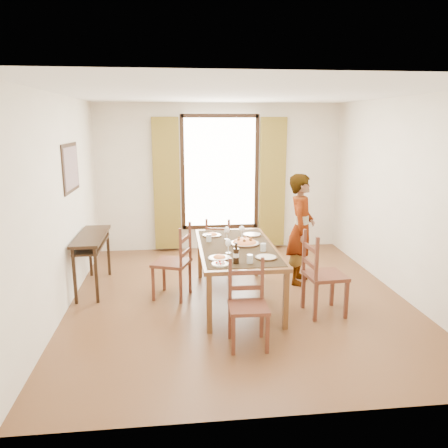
{
  "coord_description": "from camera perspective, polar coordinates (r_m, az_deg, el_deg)",
  "views": [
    {
      "loc": [
        -0.82,
        -5.55,
        2.35
      ],
      "look_at": [
        -0.18,
        0.21,
        1.0
      ],
      "focal_mm": 35.0,
      "sensor_mm": 36.0,
      "label": 1
    }
  ],
  "objects": [
    {
      "name": "dining_table",
      "position": [
        5.8,
        1.68,
        -3.46
      ],
      "size": [
        1.0,
        1.97,
        0.76
      ],
      "color": "#5B301E",
      "rests_on": "ground"
    },
    {
      "name": "wine_glass_b",
      "position": [
        6.14,
        2.35,
        -1.05
      ],
      "size": [
        0.08,
        0.08,
        0.18
      ],
      "primitive_type": null,
      "color": "white",
      "rests_on": "dining_table"
    },
    {
      "name": "wine_glass_c",
      "position": [
        6.09,
        0.37,
        -1.18
      ],
      "size": [
        0.08,
        0.08,
        0.18
      ],
      "primitive_type": null,
      "color": "white",
      "rests_on": "dining_table"
    },
    {
      "name": "tumbler_b",
      "position": [
        6.0,
        -1.99,
        -1.81
      ],
      "size": [
        0.07,
        0.07,
        0.1
      ],
      "primitive_type": "cylinder",
      "color": "silver",
      "rests_on": "dining_table"
    },
    {
      "name": "chair_west",
      "position": [
        6.0,
        -6.53,
        -5.16
      ],
      "size": [
        0.58,
        0.58,
        1.03
      ],
      "rotation": [
        0.0,
        0.0,
        -1.93
      ],
      "color": "#582B1D",
      "rests_on": "ground"
    },
    {
      "name": "wine_glass_a",
      "position": [
        5.44,
        0.56,
        -2.91
      ],
      "size": [
        0.08,
        0.08,
        0.18
      ],
      "primitive_type": null,
      "color": "white",
      "rests_on": "dining_table"
    },
    {
      "name": "chair_north",
      "position": [
        6.92,
        -0.66,
        -3.05
      ],
      "size": [
        0.48,
        0.48,
        0.91
      ],
      "rotation": [
        0.0,
        0.0,
        2.91
      ],
      "color": "#582B1D",
      "rests_on": "ground"
    },
    {
      "name": "tumbler_c",
      "position": [
        5.09,
        3.4,
        -4.58
      ],
      "size": [
        0.07,
        0.07,
        0.1
      ],
      "primitive_type": "cylinder",
      "color": "silver",
      "rests_on": "dining_table"
    },
    {
      "name": "tumbler_a",
      "position": [
        5.57,
        5.14,
        -3.04
      ],
      "size": [
        0.07,
        0.07,
        0.1
      ],
      "primitive_type": "cylinder",
      "color": "silver",
      "rests_on": "dining_table"
    },
    {
      "name": "plate_sw",
      "position": [
        5.24,
        -0.6,
        -4.29
      ],
      "size": [
        0.27,
        0.27,
        0.05
      ],
      "primitive_type": null,
      "color": "silver",
      "rests_on": "dining_table"
    },
    {
      "name": "man",
      "position": [
        6.53,
        10.03,
        -0.67
      ],
      "size": [
        0.88,
        0.82,
        1.64
      ],
      "primitive_type": "imported",
      "rotation": [
        0.0,
        0.0,
        1.17
      ],
      "color": "gray",
      "rests_on": "ground"
    },
    {
      "name": "wine_bottle",
      "position": [
        5.05,
        1.59,
        -3.82
      ],
      "size": [
        0.07,
        0.07,
        0.25
      ],
      "primitive_type": null,
      "color": "black",
      "rests_on": "dining_table"
    },
    {
      "name": "plate_se",
      "position": [
        5.29,
        5.54,
        -4.19
      ],
      "size": [
        0.27,
        0.27,
        0.05
      ],
      "primitive_type": null,
      "color": "silver",
      "rests_on": "dining_table"
    },
    {
      "name": "console_table",
      "position": [
        6.49,
        -16.91,
        -2.35
      ],
      "size": [
        0.38,
        1.2,
        0.8
      ],
      "color": "black",
      "rests_on": "ground"
    },
    {
      "name": "ground",
      "position": [
        6.09,
        1.89,
        -9.61
      ],
      "size": [
        5.0,
        5.0,
        0.0
      ],
      "primitive_type": "plane",
      "color": "#482916",
      "rests_on": "ground"
    },
    {
      "name": "room_shell",
      "position": [
        5.8,
        1.78,
        5.09
      ],
      "size": [
        4.6,
        5.1,
        2.74
      ],
      "color": "white",
      "rests_on": "ground"
    },
    {
      "name": "chair_east",
      "position": [
        5.58,
        12.71,
        -6.69
      ],
      "size": [
        0.5,
        0.5,
        1.05
      ],
      "rotation": [
        0.0,
        0.0,
        1.66
      ],
      "color": "#582B1D",
      "rests_on": "ground"
    },
    {
      "name": "pasta_platter",
      "position": [
        5.85,
        2.72,
        -2.21
      ],
      "size": [
        0.4,
        0.4,
        0.1
      ],
      "primitive_type": null,
      "color": "#DA581C",
      "rests_on": "dining_table"
    },
    {
      "name": "plate_nw",
      "position": [
        6.29,
        -1.6,
        -1.32
      ],
      "size": [
        0.27,
        0.27,
        0.05
      ],
      "primitive_type": null,
      "color": "silver",
      "rests_on": "dining_table"
    },
    {
      "name": "plate_ne",
      "position": [
        6.33,
        3.71,
        -1.25
      ],
      "size": [
        0.27,
        0.27,
        0.05
      ],
      "primitive_type": null,
      "color": "silver",
      "rests_on": "dining_table"
    },
    {
      "name": "chair_south",
      "position": [
        4.74,
        3.13,
        -10.74
      ],
      "size": [
        0.42,
        0.42,
        0.93
      ],
      "rotation": [
        0.0,
        0.0,
        -0.03
      ],
      "color": "#582B1D",
      "rests_on": "ground"
    },
    {
      "name": "caprese_plate",
      "position": [
        5.03,
        -0.49,
        -5.12
      ],
      "size": [
        0.2,
        0.2,
        0.04
      ],
      "primitive_type": null,
      "color": "silver",
      "rests_on": "dining_table"
    }
  ]
}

